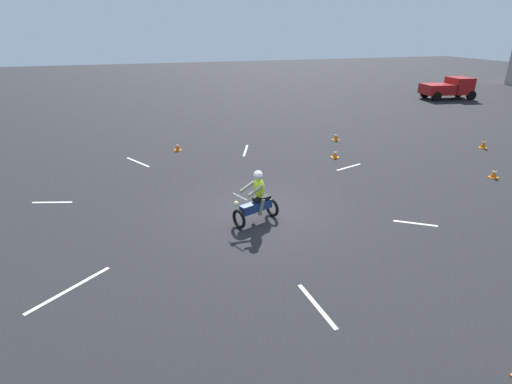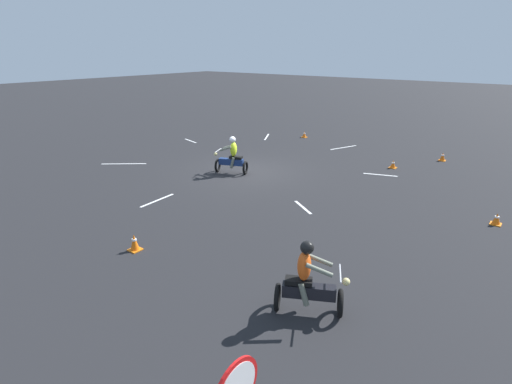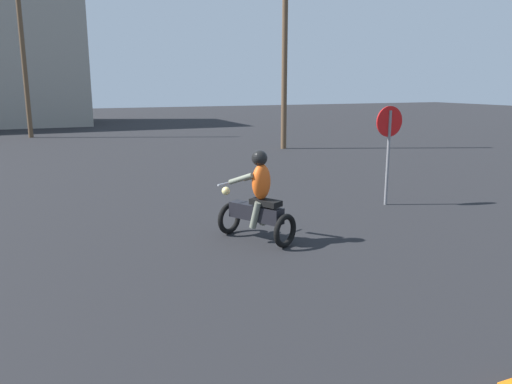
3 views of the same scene
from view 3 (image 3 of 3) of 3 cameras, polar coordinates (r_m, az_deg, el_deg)
motorcycle_rider_background at (r=8.93m, az=0.17°, el=-1.12°), size 1.19×1.52×1.66m
stop_sign at (r=11.90m, az=14.94°, el=6.28°), size 0.70×0.08×2.30m
utility_pole_near at (r=21.90m, az=3.29°, el=15.61°), size 0.24×0.24×8.14m
utility_pole_far at (r=29.03m, az=-25.16°, el=15.15°), size 0.24×0.24×9.62m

